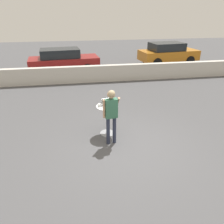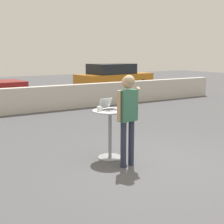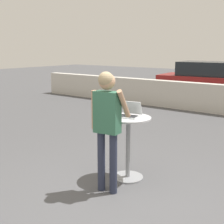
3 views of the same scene
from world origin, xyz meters
The scene contains 8 objects.
ground_plane centered at (0.00, 0.00, 0.00)m, with size 50.00×50.00×0.00m, color #4C4C4F.
pavement_kerb centered at (0.00, 6.67, 0.46)m, with size 17.34×0.35×0.92m.
cafe_table centered at (-0.45, 0.83, 0.63)m, with size 0.70×0.70×1.00m.
laptop centered at (-0.47, 0.87, 1.05)m, with size 0.38×0.38×0.23m.
coffee_mug centered at (-0.69, 0.85, 1.04)m, with size 0.13×0.09×0.09m.
standing_person centered at (-0.42, 0.26, 1.10)m, with size 0.51×0.41×1.73m.
parked_car_near_street centered at (-2.11, 9.18, 0.77)m, with size 4.56×2.17×1.50m.
parked_car_further_down centered at (5.53, 10.29, 0.80)m, with size 4.49×2.31×1.56m.
Camera 1 is at (-1.35, -5.39, 3.75)m, focal length 35.00 mm.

